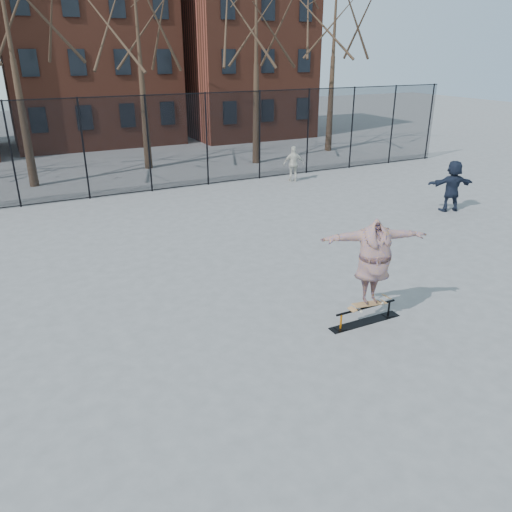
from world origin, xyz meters
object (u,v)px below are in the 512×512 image
skateboard (370,304)px  bystander_navy (452,186)px  bystander_white (294,164)px  skate_rail (365,316)px  skater (374,262)px

skateboard → bystander_navy: bystander_navy is taller
bystander_white → skate_rail: bearing=86.4°
skateboard → bystander_white: size_ratio=0.57×
skateboard → bystander_white: 12.99m
skateboard → bystander_navy: 9.66m
skate_rail → bystander_navy: (8.12, 5.35, 0.80)m
skateboard → bystander_navy: size_ratio=0.48×
skate_rail → skateboard: skateboard is taller
skateboard → skate_rail: bearing=180.0°
skate_rail → bystander_white: (5.17, 11.95, 0.65)m
skate_rail → bystander_white: bearing=66.6°
skater → bystander_white: bearing=83.5°
bystander_navy → skate_rail: bearing=50.4°
skater → bystander_white: skater is taller
skate_rail → skater: bearing=0.0°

